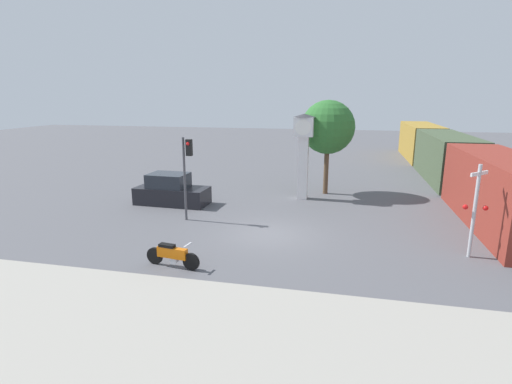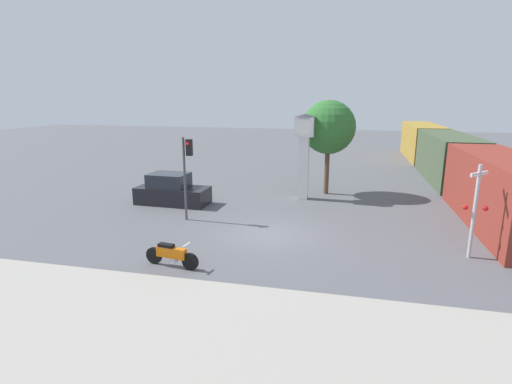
{
  "view_description": "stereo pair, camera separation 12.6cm",
  "coord_description": "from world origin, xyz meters",
  "px_view_note": "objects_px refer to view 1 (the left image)",
  "views": [
    {
      "loc": [
        3.22,
        -16.94,
        6.15
      ],
      "look_at": [
        -0.99,
        1.78,
        1.52
      ],
      "focal_mm": 28.0,
      "sensor_mm": 36.0,
      "label": 1
    },
    {
      "loc": [
        3.34,
        -16.92,
        6.15
      ],
      "look_at": [
        -0.99,
        1.78,
        1.52
      ],
      "focal_mm": 28.0,
      "sensor_mm": 36.0,
      "label": 2
    }
  ],
  "objects_px": {
    "parked_car": "(171,191)",
    "traffic_light": "(187,164)",
    "freight_train": "(446,158)",
    "street_tree": "(328,127)",
    "motorcycle": "(172,255)",
    "railroad_crossing_signal": "(475,208)",
    "clock_tower": "(304,143)"
  },
  "relations": [
    {
      "from": "parked_car",
      "to": "traffic_light",
      "type": "bearing_deg",
      "value": -49.37
    },
    {
      "from": "freight_train",
      "to": "street_tree",
      "type": "relative_size",
      "value": 5.54
    },
    {
      "from": "motorcycle",
      "to": "street_tree",
      "type": "bearing_deg",
      "value": 77.42
    },
    {
      "from": "railroad_crossing_signal",
      "to": "parked_car",
      "type": "bearing_deg",
      "value": 161.87
    },
    {
      "from": "motorcycle",
      "to": "parked_car",
      "type": "distance_m",
      "value": 9.08
    },
    {
      "from": "parked_car",
      "to": "motorcycle",
      "type": "bearing_deg",
      "value": -63.45
    },
    {
      "from": "motorcycle",
      "to": "traffic_light",
      "type": "distance_m",
      "value": 6.25
    },
    {
      "from": "traffic_light",
      "to": "parked_car",
      "type": "distance_m",
      "value": 4.08
    },
    {
      "from": "traffic_light",
      "to": "street_tree",
      "type": "bearing_deg",
      "value": 48.4
    },
    {
      "from": "clock_tower",
      "to": "parked_car",
      "type": "xyz_separation_m",
      "value": [
        -7.31,
        -2.95,
        -2.65
      ]
    },
    {
      "from": "traffic_light",
      "to": "parked_car",
      "type": "height_order",
      "value": "traffic_light"
    },
    {
      "from": "clock_tower",
      "to": "traffic_light",
      "type": "xyz_separation_m",
      "value": [
        -5.15,
        -5.66,
        -0.51
      ]
    },
    {
      "from": "freight_train",
      "to": "parked_car",
      "type": "height_order",
      "value": "freight_train"
    },
    {
      "from": "street_tree",
      "to": "traffic_light",
      "type": "bearing_deg",
      "value": -131.6
    },
    {
      "from": "parked_car",
      "to": "railroad_crossing_signal",
      "type": "bearing_deg",
      "value": -16.09
    },
    {
      "from": "clock_tower",
      "to": "street_tree",
      "type": "relative_size",
      "value": 0.87
    },
    {
      "from": "railroad_crossing_signal",
      "to": "clock_tower",
      "type": "bearing_deg",
      "value": 133.6
    },
    {
      "from": "clock_tower",
      "to": "street_tree",
      "type": "distance_m",
      "value": 2.25
    },
    {
      "from": "clock_tower",
      "to": "parked_car",
      "type": "bearing_deg",
      "value": -158.03
    },
    {
      "from": "clock_tower",
      "to": "freight_train",
      "type": "relative_size",
      "value": 0.16
    },
    {
      "from": "freight_train",
      "to": "street_tree",
      "type": "bearing_deg",
      "value": -143.54
    },
    {
      "from": "freight_train",
      "to": "traffic_light",
      "type": "height_order",
      "value": "traffic_light"
    },
    {
      "from": "clock_tower",
      "to": "railroad_crossing_signal",
      "type": "relative_size",
      "value": 1.4
    },
    {
      "from": "railroad_crossing_signal",
      "to": "motorcycle",
      "type": "bearing_deg",
      "value": -162.57
    },
    {
      "from": "motorcycle",
      "to": "parked_car",
      "type": "relative_size",
      "value": 0.51
    },
    {
      "from": "traffic_light",
      "to": "railroad_crossing_signal",
      "type": "height_order",
      "value": "traffic_light"
    },
    {
      "from": "freight_train",
      "to": "railroad_crossing_signal",
      "type": "bearing_deg",
      "value": -98.73
    },
    {
      "from": "traffic_light",
      "to": "motorcycle",
      "type": "bearing_deg",
      "value": -73.92
    },
    {
      "from": "railroad_crossing_signal",
      "to": "parked_car",
      "type": "distance_m",
      "value": 15.53
    },
    {
      "from": "railroad_crossing_signal",
      "to": "freight_train",
      "type": "bearing_deg",
      "value": 81.27
    },
    {
      "from": "parked_car",
      "to": "street_tree",
      "type": "bearing_deg",
      "value": 29.92
    },
    {
      "from": "motorcycle",
      "to": "railroad_crossing_signal",
      "type": "bearing_deg",
      "value": 25.65
    }
  ]
}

